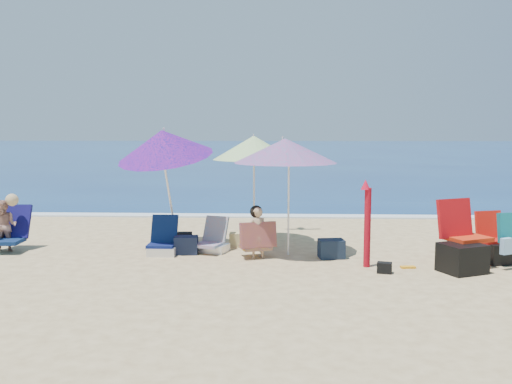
{
  "coord_description": "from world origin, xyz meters",
  "views": [
    {
      "loc": [
        0.11,
        -9.12,
        2.26
      ],
      "look_at": [
        -0.3,
        1.0,
        1.1
      ],
      "focal_mm": 39.84,
      "sensor_mm": 36.0,
      "label": 1
    }
  ],
  "objects_px": {
    "chair_rainbow": "(213,243)",
    "person_center": "(257,233)",
    "umbrella_striped": "(254,148)",
    "furled_umbrella": "(367,219)",
    "umbrella_turquoise": "(285,151)",
    "person_left": "(6,225)",
    "umbrella_blue": "(164,144)",
    "camp_chair_left": "(462,250)",
    "camp_chair_right": "(499,244)",
    "chair_navy": "(163,244)"
  },
  "relations": [
    {
      "from": "umbrella_striped",
      "to": "person_left",
      "type": "distance_m",
      "value": 4.78
    },
    {
      "from": "chair_navy",
      "to": "camp_chair_right",
      "type": "distance_m",
      "value": 5.74
    },
    {
      "from": "camp_chair_left",
      "to": "umbrella_striped",
      "type": "bearing_deg",
      "value": 148.48
    },
    {
      "from": "person_center",
      "to": "person_left",
      "type": "relative_size",
      "value": 0.86
    },
    {
      "from": "chair_navy",
      "to": "camp_chair_right",
      "type": "height_order",
      "value": "camp_chair_right"
    },
    {
      "from": "chair_navy",
      "to": "chair_rainbow",
      "type": "height_order",
      "value": "chair_navy"
    },
    {
      "from": "umbrella_turquoise",
      "to": "camp_chair_right",
      "type": "xyz_separation_m",
      "value": [
        3.54,
        -0.6,
        -1.52
      ]
    },
    {
      "from": "chair_rainbow",
      "to": "camp_chair_left",
      "type": "bearing_deg",
      "value": -16.6
    },
    {
      "from": "umbrella_turquoise",
      "to": "person_center",
      "type": "bearing_deg",
      "value": -141.17
    },
    {
      "from": "umbrella_blue",
      "to": "person_center",
      "type": "bearing_deg",
      "value": -20.34
    },
    {
      "from": "camp_chair_left",
      "to": "furled_umbrella",
      "type": "bearing_deg",
      "value": 171.85
    },
    {
      "from": "umbrella_turquoise",
      "to": "umbrella_striped",
      "type": "xyz_separation_m",
      "value": [
        -0.6,
        0.94,
        0.02
      ]
    },
    {
      "from": "umbrella_blue",
      "to": "camp_chair_right",
      "type": "height_order",
      "value": "umbrella_blue"
    },
    {
      "from": "person_left",
      "to": "chair_rainbow",
      "type": "bearing_deg",
      "value": 1.56
    },
    {
      "from": "chair_rainbow",
      "to": "camp_chair_right",
      "type": "distance_m",
      "value": 4.89
    },
    {
      "from": "furled_umbrella",
      "to": "chair_rainbow",
      "type": "relative_size",
      "value": 1.97
    },
    {
      "from": "umbrella_striped",
      "to": "umbrella_blue",
      "type": "bearing_deg",
      "value": -156.81
    },
    {
      "from": "umbrella_striped",
      "to": "camp_chair_left",
      "type": "height_order",
      "value": "umbrella_striped"
    },
    {
      "from": "umbrella_striped",
      "to": "umbrella_blue",
      "type": "height_order",
      "value": "umbrella_blue"
    },
    {
      "from": "chair_rainbow",
      "to": "person_center",
      "type": "height_order",
      "value": "person_center"
    },
    {
      "from": "umbrella_striped",
      "to": "camp_chair_right",
      "type": "height_order",
      "value": "umbrella_striped"
    },
    {
      "from": "chair_rainbow",
      "to": "camp_chair_left",
      "type": "relative_size",
      "value": 0.65
    },
    {
      "from": "furled_umbrella",
      "to": "camp_chair_right",
      "type": "distance_m",
      "value": 2.3
    },
    {
      "from": "person_center",
      "to": "person_left",
      "type": "height_order",
      "value": "person_left"
    },
    {
      "from": "chair_navy",
      "to": "person_left",
      "type": "height_order",
      "value": "person_left"
    },
    {
      "from": "umbrella_blue",
      "to": "camp_chair_left",
      "type": "relative_size",
      "value": 2.15
    },
    {
      "from": "umbrella_striped",
      "to": "furled_umbrella",
      "type": "xyz_separation_m",
      "value": [
        1.91,
        -1.86,
        -1.08
      ]
    },
    {
      "from": "umbrella_striped",
      "to": "chair_rainbow",
      "type": "distance_m",
      "value": 2.02
    },
    {
      "from": "chair_navy",
      "to": "person_center",
      "type": "xyz_separation_m",
      "value": [
        1.7,
        -0.25,
        0.26
      ]
    },
    {
      "from": "umbrella_striped",
      "to": "chair_navy",
      "type": "relative_size",
      "value": 3.16
    },
    {
      "from": "chair_rainbow",
      "to": "person_center",
      "type": "distance_m",
      "value": 0.98
    },
    {
      "from": "umbrella_turquoise",
      "to": "person_left",
      "type": "xyz_separation_m",
      "value": [
        -5.08,
        -0.01,
        -1.37
      ]
    },
    {
      "from": "umbrella_striped",
      "to": "chair_rainbow",
      "type": "bearing_deg",
      "value": -129.3
    },
    {
      "from": "chair_rainbow",
      "to": "furled_umbrella",
      "type": "bearing_deg",
      "value": -21.04
    },
    {
      "from": "person_center",
      "to": "person_left",
      "type": "bearing_deg",
      "value": 175.34
    },
    {
      "from": "umbrella_striped",
      "to": "person_left",
      "type": "height_order",
      "value": "umbrella_striped"
    },
    {
      "from": "camp_chair_left",
      "to": "person_left",
      "type": "distance_m",
      "value": 7.93
    },
    {
      "from": "umbrella_blue",
      "to": "chair_rainbow",
      "type": "distance_m",
      "value": 2.02
    },
    {
      "from": "camp_chair_left",
      "to": "camp_chair_right",
      "type": "distance_m",
      "value": 0.93
    },
    {
      "from": "camp_chair_right",
      "to": "chair_rainbow",
      "type": "bearing_deg",
      "value": 171.93
    },
    {
      "from": "chair_navy",
      "to": "camp_chair_left",
      "type": "xyz_separation_m",
      "value": [
        4.95,
        -0.99,
        0.15
      ]
    },
    {
      "from": "furled_umbrella",
      "to": "camp_chair_right",
      "type": "xyz_separation_m",
      "value": [
        2.23,
        0.32,
        -0.46
      ]
    },
    {
      "from": "umbrella_turquoise",
      "to": "camp_chair_right",
      "type": "height_order",
      "value": "umbrella_turquoise"
    },
    {
      "from": "umbrella_blue",
      "to": "camp_chair_left",
      "type": "bearing_deg",
      "value": -15.44
    },
    {
      "from": "chair_rainbow",
      "to": "person_center",
      "type": "xyz_separation_m",
      "value": [
        0.82,
        -0.48,
        0.27
      ]
    },
    {
      "from": "umbrella_blue",
      "to": "person_left",
      "type": "distance_m",
      "value": 3.24
    },
    {
      "from": "furled_umbrella",
      "to": "umbrella_blue",
      "type": "bearing_deg",
      "value": 161.66
    },
    {
      "from": "chair_rainbow",
      "to": "chair_navy",
      "type": "bearing_deg",
      "value": -165.69
    },
    {
      "from": "umbrella_striped",
      "to": "person_left",
      "type": "relative_size",
      "value": 2.02
    },
    {
      "from": "umbrella_blue",
      "to": "person_center",
      "type": "relative_size",
      "value": 2.64
    }
  ]
}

